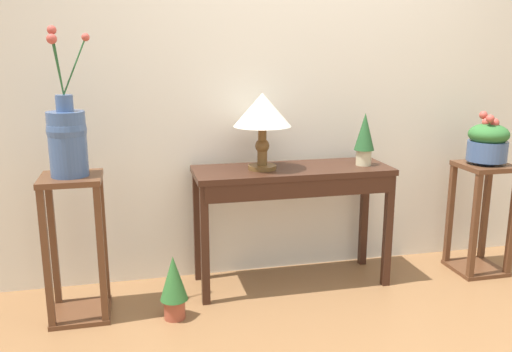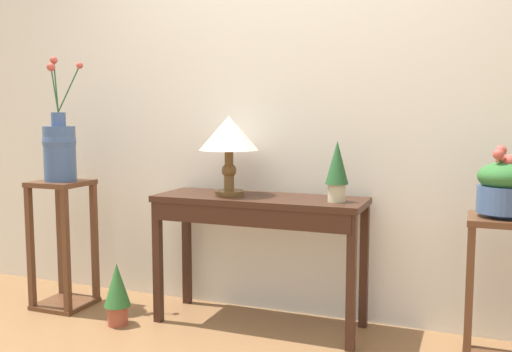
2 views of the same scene
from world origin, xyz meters
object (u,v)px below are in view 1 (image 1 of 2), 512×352
potted_plant_on_console (365,137)px  pedestal_stand_right (480,218)px  console_table (293,186)px  pedestal_stand_left (76,248)px  flower_vase_tall_left (67,136)px  table_lamp (262,113)px  potted_plant_floor (174,285)px  planter_bowl_wide_right (488,142)px

potted_plant_on_console → pedestal_stand_right: (0.81, -0.07, -0.56)m
console_table → potted_plant_on_console: 0.53m
pedestal_stand_left → flower_vase_tall_left: bearing=76.7°
table_lamp → pedestal_stand_left: bearing=-171.8°
pedestal_stand_left → flower_vase_tall_left: 0.61m
console_table → potted_plant_on_console: bearing=-0.5°
potted_plant_on_console → potted_plant_floor: potted_plant_on_console is taller
table_lamp → flower_vase_tall_left: flower_vase_tall_left is taller
console_table → flower_vase_tall_left: (-1.25, -0.13, 0.37)m
table_lamp → potted_plant_floor: table_lamp is taller
table_lamp → pedestal_stand_right: 1.61m
flower_vase_tall_left → potted_plant_floor: bearing=-17.0°
potted_plant_on_console → pedestal_stand_right: bearing=-5.1°
console_table → potted_plant_floor: size_ratio=3.26×
pedestal_stand_left → pedestal_stand_right: pedestal_stand_left is taller
console_table → pedestal_stand_right: (1.25, -0.08, -0.27)m
pedestal_stand_left → pedestal_stand_right: (2.50, 0.05, -0.03)m
planter_bowl_wide_right → potted_plant_on_console: bearing=174.9°
table_lamp → potted_plant_on_console: table_lamp is taller
table_lamp → potted_plant_on_console: size_ratio=1.40×
console_table → pedestal_stand_right: size_ratio=1.63×
flower_vase_tall_left → potted_plant_floor: flower_vase_tall_left is taller
pedestal_stand_right → potted_plant_floor: (-2.00, -0.21, -0.16)m
pedestal_stand_left → potted_plant_on_console: bearing=4.2°
console_table → potted_plant_floor: (-0.75, -0.28, -0.44)m
pedestal_stand_left → potted_plant_floor: (0.50, -0.15, -0.20)m
potted_plant_on_console → planter_bowl_wide_right: (0.81, -0.07, -0.05)m
potted_plant_on_console → pedestal_stand_left: 1.78m
table_lamp → potted_plant_on_console: (0.63, -0.03, -0.15)m
pedestal_stand_left → flower_vase_tall_left: flower_vase_tall_left is taller
pedestal_stand_right → planter_bowl_wide_right: 0.51m
console_table → table_lamp: (-0.19, 0.02, 0.44)m
flower_vase_tall_left → planter_bowl_wide_right: size_ratio=2.28×
potted_plant_floor → flower_vase_tall_left: bearing=163.0°
pedestal_stand_right → planter_bowl_wide_right: (-0.00, -0.00, 0.51)m
console_table → pedestal_stand_left: bearing=-174.1°
flower_vase_tall_left → planter_bowl_wide_right: flower_vase_tall_left is taller
table_lamp → potted_plant_on_console: bearing=-2.5°
pedestal_stand_left → table_lamp: bearing=8.2°
pedestal_stand_left → planter_bowl_wide_right: (2.50, 0.05, 0.47)m
console_table → pedestal_stand_left: (-1.25, -0.13, -0.24)m
pedestal_stand_left → flower_vase_tall_left: (0.00, 0.00, 0.61)m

